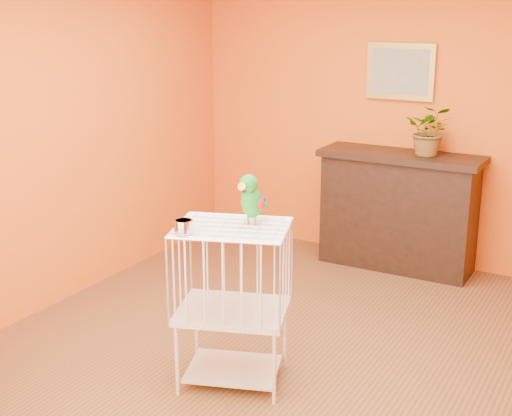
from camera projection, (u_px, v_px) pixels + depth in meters
The scene contains 8 objects.
ground at pixel (284, 352), 4.95m from camera, with size 4.50×4.50×0.00m, color brown.
room_shell at pixel (287, 126), 4.52m from camera, with size 4.50×4.50×4.50m.
console_cabinet at pixel (398, 211), 6.43m from camera, with size 1.43×0.51×1.06m.
potted_plant at pixel (431, 135), 6.17m from camera, with size 0.40×0.44×0.34m, color #26722D.
framed_picture at pixel (400, 72), 6.33m from camera, with size 0.62×0.04×0.50m.
birdcage at pixel (233, 303), 4.43m from camera, with size 0.80×0.71×1.04m.
feed_cup at pixel (184, 226), 4.16m from camera, with size 0.11×0.11×0.08m, color silver.
parrot at pixel (252, 199), 4.30m from camera, with size 0.16×0.28×0.32m.
Camera 1 is at (2.03, -4.00, 2.34)m, focal length 50.00 mm.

